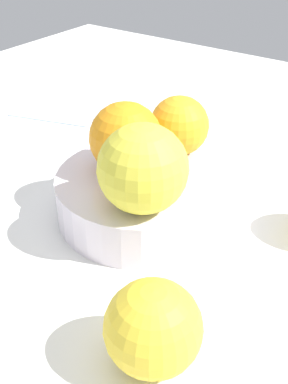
# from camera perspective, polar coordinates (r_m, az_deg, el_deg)

# --- Properties ---
(ground_plane) EXTENTS (1.10, 1.10, 0.02)m
(ground_plane) POSITION_cam_1_polar(r_m,az_deg,el_deg) (0.50, 0.00, -3.49)
(ground_plane) COLOR white
(fruit_bowl) EXTENTS (0.17, 0.17, 0.04)m
(fruit_bowl) POSITION_cam_1_polar(r_m,az_deg,el_deg) (0.49, 0.00, -0.55)
(fruit_bowl) COLOR silver
(fruit_bowl) RESTS_ON ground_plane
(orange_in_bowl_0) EXTENTS (0.08, 0.08, 0.08)m
(orange_in_bowl_0) POSITION_cam_1_polar(r_m,az_deg,el_deg) (0.41, -0.14, 2.72)
(orange_in_bowl_0) COLOR yellow
(orange_in_bowl_0) RESTS_ON fruit_bowl
(orange_in_bowl_1) EXTENTS (0.06, 0.06, 0.06)m
(orange_in_bowl_1) POSITION_cam_1_polar(r_m,az_deg,el_deg) (0.50, 4.36, 7.62)
(orange_in_bowl_1) COLOR #F9A823
(orange_in_bowl_1) RESTS_ON fruit_bowl
(orange_in_bowl_2) EXTENTS (0.07, 0.07, 0.07)m
(orange_in_bowl_2) POSITION_cam_1_polar(r_m,az_deg,el_deg) (0.47, -2.24, 6.20)
(orange_in_bowl_2) COLOR orange
(orange_in_bowl_2) RESTS_ON fruit_bowl
(orange_loose_1) EXTENTS (0.07, 0.07, 0.07)m
(orange_loose_1) POSITION_cam_1_polar(r_m,az_deg,el_deg) (0.34, 1.06, -15.48)
(orange_loose_1) COLOR yellow
(orange_loose_1) RESTS_ON ground_plane
(folded_napkin) EXTENTS (0.15, 0.15, 0.00)m
(folded_napkin) POSITION_cam_1_polar(r_m,az_deg,el_deg) (0.75, -9.08, 10.00)
(folded_napkin) COLOR silver
(folded_napkin) RESTS_ON ground_plane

